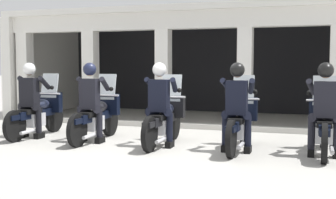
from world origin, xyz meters
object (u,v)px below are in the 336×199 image
object	(u,v)px
motorcycle_right	(239,122)
police_officer_far_left	(30,94)
motorcycle_left	(97,116)
motorcycle_far_right	(324,125)
police_officer_center	(160,97)
motorcycle_far_left	(39,113)
motorcycle_center	(165,119)
police_officer_left	(90,95)
police_officer_far_right	(325,101)
police_officer_right	(237,99)

from	to	relation	value
motorcycle_right	police_officer_far_left	bearing A→B (deg)	-177.70
motorcycle_left	motorcycle_far_right	distance (m)	4.37
police_officer_far_left	motorcycle_far_right	world-z (taller)	police_officer_far_left
police_officer_center	police_officer_far_left	bearing A→B (deg)	177.81
motorcycle_far_left	motorcycle_center	world-z (taller)	same
motorcycle_left	police_officer_left	distance (m)	0.52
police_officer_far_right	police_officer_far_left	bearing A→B (deg)	-177.63
motorcycle_left	motorcycle_center	bearing A→B (deg)	2.11
police_officer_left	motorcycle_far_right	xyz separation A→B (m)	(4.37, 0.27, -0.44)
motorcycle_far_left	motorcycle_right	distance (m)	4.38
motorcycle_far_left	police_officer_far_right	distance (m)	5.86
motorcycle_left	motorcycle_right	bearing A→B (deg)	1.65
motorcycle_far_left	police_officer_left	size ratio (longest dim) A/B	1.29
motorcycle_right	police_officer_left	bearing A→B (deg)	-175.10
police_officer_center	motorcycle_right	xyz separation A→B (m)	(1.46, 0.24, -0.44)
motorcycle_right	motorcycle_left	bearing A→B (deg)	179.34
police_officer_right	police_officer_far_right	xyz separation A→B (m)	(1.46, 0.05, 0.00)
motorcycle_right	police_officer_right	size ratio (longest dim) A/B	1.29
motorcycle_left	police_officer_center	xyz separation A→B (m)	(1.46, -0.30, 0.44)
motorcycle_right	motorcycle_far_right	bearing A→B (deg)	2.23
police_officer_center	police_officer_far_right	size ratio (longest dim) A/B	1.00
police_officer_right	police_officer_far_right	distance (m)	1.46
police_officer_right	police_officer_far_left	bearing A→B (deg)	178.58
motorcycle_far_left	police_officer_far_right	world-z (taller)	police_officer_far_right
police_officer_far_left	motorcycle_right	xyz separation A→B (m)	(4.37, 0.14, -0.44)
police_officer_far_left	police_officer_far_right	distance (m)	5.83
motorcycle_far_left	motorcycle_right	bearing A→B (deg)	7.44
police_officer_right	motorcycle_far_left	bearing A→B (deg)	174.88
police_officer_far_left	police_officer_left	size ratio (longest dim) A/B	1.00
motorcycle_far_right	police_officer_center	bearing A→B (deg)	-171.02
motorcycle_center	motorcycle_right	distance (m)	1.46
police_officer_far_left	police_officer_left	world-z (taller)	same
motorcycle_right	police_officer_far_right	bearing A→B (deg)	-8.84
motorcycle_left	police_officer_left	world-z (taller)	police_officer_left
motorcycle_far_left	motorcycle_right	xyz separation A→B (m)	(4.37, -0.14, 0.00)
police_officer_far_right	motorcycle_center	bearing A→B (deg)	177.87
motorcycle_center	motorcycle_far_right	world-z (taller)	same
motorcycle_far_left	motorcycle_right	size ratio (longest dim) A/B	1.00
police_officer_center	police_officer_right	world-z (taller)	same
police_officer_left	motorcycle_far_left	bearing A→B (deg)	168.54
police_officer_center	police_officer_far_right	distance (m)	2.92
police_officer_right	motorcycle_far_right	distance (m)	1.56
motorcycle_left	motorcycle_far_left	bearing A→B (deg)	179.40
police_officer_far_left	police_officer_right	distance (m)	4.38
motorcycle_left	police_officer_center	size ratio (longest dim) A/B	1.29
motorcycle_center	motorcycle_right	world-z (taller)	same
police_officer_far_left	police_officer_right	bearing A→B (deg)	7.44
motorcycle_center	motorcycle_far_right	size ratio (longest dim) A/B	1.00
motorcycle_far_right	police_officer_far_right	bearing A→B (deg)	-86.96
motorcycle_left	police_officer_far_left	bearing A→B (deg)	-169.51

